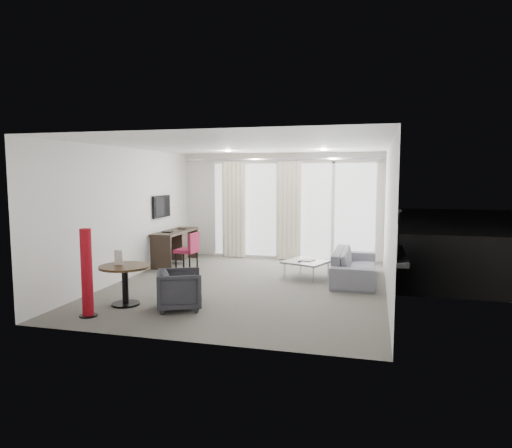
% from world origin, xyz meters
% --- Properties ---
extents(floor, '(5.00, 6.00, 0.00)m').
position_xyz_m(floor, '(0.00, 0.00, 0.00)').
color(floor, '#5F5B54').
rests_on(floor, ground).
extents(ceiling, '(5.00, 6.00, 0.00)m').
position_xyz_m(ceiling, '(0.00, 0.00, 2.60)').
color(ceiling, white).
rests_on(ceiling, ground).
extents(wall_left, '(0.00, 6.00, 2.60)m').
position_xyz_m(wall_left, '(-2.50, 0.00, 1.30)').
color(wall_left, silver).
rests_on(wall_left, ground).
extents(wall_right, '(0.00, 6.00, 2.60)m').
position_xyz_m(wall_right, '(2.50, 0.00, 1.30)').
color(wall_right, silver).
rests_on(wall_right, ground).
extents(wall_front, '(5.00, 0.00, 2.60)m').
position_xyz_m(wall_front, '(0.00, -3.00, 1.30)').
color(wall_front, silver).
rests_on(wall_front, ground).
extents(window_panel, '(4.00, 0.02, 2.38)m').
position_xyz_m(window_panel, '(0.30, 2.98, 1.20)').
color(window_panel, white).
rests_on(window_panel, ground).
extents(window_frame, '(4.10, 0.06, 2.44)m').
position_xyz_m(window_frame, '(0.30, 2.97, 1.20)').
color(window_frame, white).
rests_on(window_frame, ground).
extents(curtain_left, '(0.60, 0.20, 2.38)m').
position_xyz_m(curtain_left, '(-1.15, 2.82, 1.20)').
color(curtain_left, silver).
rests_on(curtain_left, ground).
extents(curtain_right, '(0.60, 0.20, 2.38)m').
position_xyz_m(curtain_right, '(0.25, 2.82, 1.20)').
color(curtain_right, silver).
rests_on(curtain_right, ground).
extents(curtain_track, '(4.80, 0.04, 0.04)m').
position_xyz_m(curtain_track, '(0.00, 2.82, 2.45)').
color(curtain_track, '#B2B2B7').
rests_on(curtain_track, ceiling).
extents(downlight_a, '(0.12, 0.12, 0.02)m').
position_xyz_m(downlight_a, '(-0.90, 1.60, 2.59)').
color(downlight_a, '#FFE0B2').
rests_on(downlight_a, ceiling).
extents(downlight_b, '(0.12, 0.12, 0.02)m').
position_xyz_m(downlight_b, '(1.20, 1.60, 2.59)').
color(downlight_b, '#FFE0B2').
rests_on(downlight_b, ceiling).
extents(desk, '(0.51, 1.65, 0.77)m').
position_xyz_m(desk, '(-2.22, 1.67, 0.39)').
color(desk, '#2E231A').
rests_on(desk, floor).
extents(tv, '(0.05, 0.80, 0.50)m').
position_xyz_m(tv, '(-2.46, 1.45, 1.35)').
color(tv, black).
rests_on(tv, wall_left).
extents(desk_chair, '(0.49, 0.47, 0.82)m').
position_xyz_m(desk_chair, '(-1.68, 1.05, 0.41)').
color(desk_chair, maroon).
rests_on(desk_chair, floor).
extents(round_table, '(0.80, 0.80, 0.64)m').
position_xyz_m(round_table, '(-1.55, -1.73, 0.32)').
color(round_table, '#352311').
rests_on(round_table, floor).
extents(menu_card, '(0.13, 0.06, 0.24)m').
position_xyz_m(menu_card, '(-1.67, -1.70, 0.72)').
color(menu_card, white).
rests_on(menu_card, round_table).
extents(red_lamp, '(0.31, 0.31, 1.29)m').
position_xyz_m(red_lamp, '(-1.76, -2.40, 0.65)').
color(red_lamp, maroon).
rests_on(red_lamp, floor).
extents(tub_armchair, '(0.88, 0.87, 0.61)m').
position_xyz_m(tub_armchair, '(-0.61, -1.72, 0.30)').
color(tub_armchair, '#28282E').
rests_on(tub_armchair, floor).
extents(coffee_table, '(1.00, 1.00, 0.35)m').
position_xyz_m(coffee_table, '(0.97, 0.91, 0.17)').
color(coffee_table, gray).
rests_on(coffee_table, floor).
extents(remote, '(0.06, 0.16, 0.02)m').
position_xyz_m(remote, '(0.86, 0.79, 0.36)').
color(remote, black).
rests_on(remote, coffee_table).
extents(magazine, '(0.29, 0.33, 0.02)m').
position_xyz_m(magazine, '(0.99, 0.96, 0.36)').
color(magazine, gray).
rests_on(magazine, coffee_table).
extents(sofa, '(0.80, 2.06, 0.60)m').
position_xyz_m(sofa, '(1.91, 0.95, 0.30)').
color(sofa, slate).
rests_on(sofa, floor).
extents(terrace_slab, '(5.60, 3.00, 0.12)m').
position_xyz_m(terrace_slab, '(0.30, 4.50, -0.06)').
color(terrace_slab, '#4D4D50').
rests_on(terrace_slab, ground).
extents(rattan_chair_a, '(0.67, 0.67, 0.91)m').
position_xyz_m(rattan_chair_a, '(0.51, 4.81, 0.46)').
color(rattan_chair_a, '#58311B').
rests_on(rattan_chair_a, terrace_slab).
extents(rattan_chair_b, '(0.66, 0.66, 0.83)m').
position_xyz_m(rattan_chair_b, '(1.97, 4.69, 0.41)').
color(rattan_chair_b, '#58311B').
rests_on(rattan_chair_b, terrace_slab).
extents(rattan_table, '(0.56, 0.56, 0.51)m').
position_xyz_m(rattan_table, '(1.21, 4.09, 0.26)').
color(rattan_table, '#58311B').
rests_on(rattan_table, terrace_slab).
extents(balustrade, '(5.50, 0.06, 1.05)m').
position_xyz_m(balustrade, '(0.30, 5.95, 0.50)').
color(balustrade, '#B2B2B7').
rests_on(balustrade, terrace_slab).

